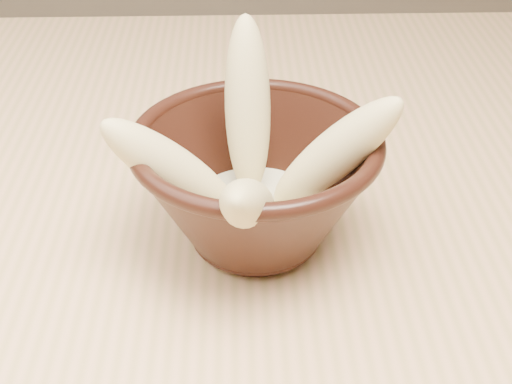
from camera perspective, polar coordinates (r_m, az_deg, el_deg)
table at (r=0.64m, az=-3.05°, el=-5.75°), size 1.20×0.80×0.75m
bowl at (r=0.51m, az=0.00°, el=0.77°), size 0.18×0.18×0.10m
milk_puddle at (r=0.52m, az=0.00°, el=-1.40°), size 0.10×0.10×0.01m
banana_upright at (r=0.51m, az=-0.67°, el=6.75°), size 0.04×0.07×0.14m
banana_left at (r=0.48m, az=-6.67°, el=1.76°), size 0.11×0.06×0.11m
banana_right at (r=0.49m, az=6.28°, el=3.01°), size 0.11×0.07×0.12m
banana_front at (r=0.45m, az=-0.64°, el=-1.02°), size 0.05×0.12×0.10m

